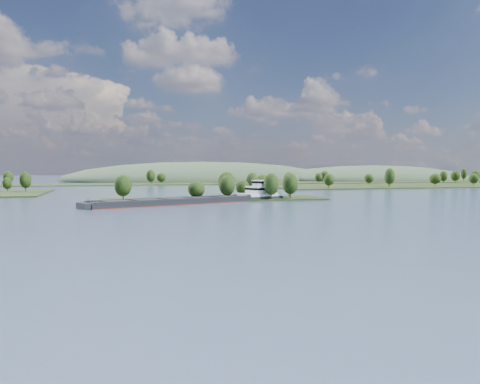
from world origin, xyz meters
name	(u,v)px	position (x,y,z in m)	size (l,w,h in m)	color
ground	(253,212)	(0.00, 120.00, 0.00)	(1800.00, 1800.00, 0.00)	#3E506B
tree_island	(228,191)	(6.54, 179.72, 3.90)	(100.00, 30.83, 13.20)	black
right_bank	(454,184)	(231.73, 299.45, 0.99)	(320.00, 90.00, 15.34)	black
back_shoreline	(169,183)	(7.20, 399.71, 0.65)	(900.00, 60.00, 15.19)	black
hill_east	(373,180)	(260.00, 470.00, 0.00)	(260.00, 140.00, 36.00)	#364A33
hill_west	(204,181)	(60.00, 500.00, 0.00)	(320.00, 160.00, 44.00)	#364A33
cargo_barge	(205,199)	(-7.24, 163.48, 1.54)	(88.03, 43.05, 12.23)	black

